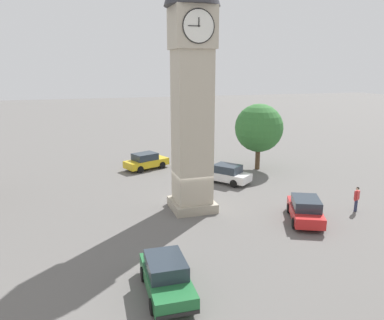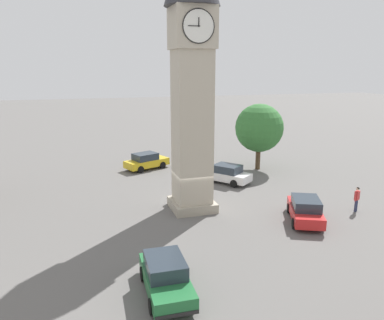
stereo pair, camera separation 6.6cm
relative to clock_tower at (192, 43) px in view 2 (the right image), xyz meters
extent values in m
plane|color=#605E5B|center=(0.00, 0.00, -10.73)|extent=(200.00, 200.00, 0.00)
cube|color=#A59C89|center=(0.00, 0.00, -10.43)|extent=(2.80, 2.80, 0.60)
cube|color=#B7AD99|center=(0.00, 0.00, -5.26)|extent=(2.24, 2.24, 9.74)
cube|color=#B7AD99|center=(0.00, 0.00, 0.84)|extent=(2.51, 2.51, 2.46)
cylinder|color=white|center=(0.00, 1.28, 0.84)|extent=(1.88, 0.04, 1.88)
torus|color=black|center=(0.00, 1.29, 0.84)|extent=(1.94, 0.06, 1.94)
cube|color=black|center=(0.00, 1.32, 1.05)|extent=(0.05, 0.02, 0.53)
cube|color=black|center=(0.28, 1.32, 0.84)|extent=(0.71, 0.02, 0.04)
cylinder|color=white|center=(0.00, -1.28, 0.84)|extent=(1.88, 0.04, 1.88)
torus|color=black|center=(0.00, -1.29, 0.84)|extent=(1.94, 0.06, 1.94)
cube|color=white|center=(-4.42, -4.88, -10.14)|extent=(3.87, 4.28, 0.64)
cube|color=#28333D|center=(-4.51, -4.76, -9.52)|extent=(2.52, 2.62, 0.64)
cylinder|color=black|center=(-3.03, -5.35, -10.41)|extent=(0.57, 0.64, 0.64)
cylinder|color=black|center=(-4.29, -6.34, -10.41)|extent=(0.57, 0.64, 0.64)
cylinder|color=black|center=(-4.55, -3.41, -10.41)|extent=(0.57, 0.64, 0.64)
cylinder|color=black|center=(-5.81, -4.40, -10.41)|extent=(0.57, 0.64, 0.64)
cube|color=black|center=(-3.18, -6.47, -10.36)|extent=(1.39, 1.12, 0.16)
cube|color=#236B38|center=(3.92, 9.01, -10.14)|extent=(1.83, 4.15, 0.64)
cube|color=#28333D|center=(3.92, 8.86, -9.52)|extent=(1.63, 2.15, 0.64)
cylinder|color=black|center=(3.16, 10.26, -10.41)|extent=(0.24, 0.65, 0.64)
cylinder|color=black|center=(4.76, 10.21, -10.41)|extent=(0.24, 0.65, 0.64)
cylinder|color=black|center=(3.08, 7.81, -10.41)|extent=(0.24, 0.65, 0.64)
cylinder|color=black|center=(4.68, 7.75, -10.41)|extent=(0.24, 0.65, 0.64)
cube|color=black|center=(3.99, 11.03, -10.36)|extent=(1.67, 0.17, 0.16)
cube|color=red|center=(-6.07, 4.06, -10.14)|extent=(3.25, 4.44, 0.64)
cube|color=#28333D|center=(-6.00, 4.20, -9.52)|extent=(2.29, 2.56, 0.64)
cylinder|color=black|center=(-5.85, 2.61, -10.41)|extent=(0.47, 0.67, 0.64)
cylinder|color=black|center=(-7.30, 3.27, -10.41)|extent=(0.47, 0.67, 0.64)
cylinder|color=black|center=(-4.83, 4.85, -10.41)|extent=(0.47, 0.67, 0.64)
cylinder|color=black|center=(-6.28, 5.51, -10.41)|extent=(0.47, 0.67, 0.64)
cube|color=black|center=(-6.90, 2.22, -10.36)|extent=(1.57, 0.80, 0.16)
cube|color=gold|center=(1.03, -11.11, -10.14)|extent=(4.44, 3.18, 0.64)
cube|color=#28333D|center=(1.16, -11.05, -9.52)|extent=(2.55, 2.26, 0.64)
cylinder|color=black|center=(0.21, -12.33, -10.41)|extent=(0.67, 0.46, 0.64)
cylinder|color=black|center=(-0.42, -10.86, -10.41)|extent=(0.67, 0.46, 0.64)
cylinder|color=black|center=(2.47, -11.36, -10.41)|extent=(0.67, 0.46, 0.64)
cylinder|color=black|center=(1.84, -9.89, -10.41)|extent=(0.67, 0.46, 0.64)
cube|color=black|center=(-0.83, -11.91, -10.36)|extent=(0.77, 1.58, 0.16)
cylinder|color=#2D3351|center=(-10.13, 3.71, -10.32)|extent=(0.13, 0.13, 0.82)
cylinder|color=#2D3351|center=(-10.30, 3.63, -10.32)|extent=(0.13, 0.13, 0.82)
cube|color=#D13838|center=(-10.22, 3.67, -9.61)|extent=(0.42, 0.35, 0.60)
cylinder|color=#D13838|center=(-10.00, 3.77, -9.66)|extent=(0.09, 0.09, 0.60)
cylinder|color=#D13838|center=(-10.43, 3.57, -9.66)|extent=(0.09, 0.09, 0.60)
sphere|color=beige|center=(-10.22, 3.67, -9.16)|extent=(0.22, 0.22, 0.22)
sphere|color=black|center=(-10.22, 3.68, -9.14)|extent=(0.20, 0.20, 0.20)
cylinder|color=brown|center=(-8.92, -7.98, -9.55)|extent=(0.44, 0.44, 2.36)
sphere|color=#337033|center=(-8.92, -7.98, -6.82)|extent=(4.42, 4.42, 4.42)
camera|label=1|loc=(7.08, 22.72, -1.50)|focal=35.06mm
camera|label=2|loc=(7.02, 22.74, -1.50)|focal=35.06mm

